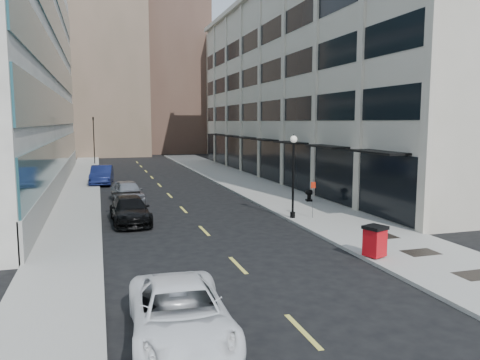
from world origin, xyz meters
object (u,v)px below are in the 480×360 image
sign_post (313,193)px  car_silver_sedan (128,192)px  car_black_pickup (130,210)px  urn_planter (309,194)px  trash_bin (375,240)px  car_blue_sedan (102,175)px  lamppost (293,169)px  traffic_signal (93,120)px  car_white_van (180,314)px

sign_post → car_silver_sedan: bearing=153.0°
car_black_pickup → urn_planter: size_ratio=6.12×
car_silver_sedan → trash_bin: size_ratio=3.54×
car_blue_sedan → lamppost: (10.14, -18.92, 2.08)m
car_black_pickup → car_blue_sedan: bearing=92.5°
traffic_signal → urn_planter: size_ratio=8.71×
car_white_van → car_blue_sedan: bearing=95.5°
car_white_van → sign_post: 15.67m
car_silver_sedan → lamppost: 12.31m
car_blue_sedan → traffic_signal: bearing=96.8°
car_white_van → sign_post: sign_post is taller
trash_bin → lamppost: (-0.06, 8.07, 2.08)m
trash_bin → traffic_signal: bearing=82.8°
car_black_pickup → sign_post: size_ratio=2.26×
car_white_van → car_silver_sedan: 21.31m
car_silver_sedan → car_blue_sedan: size_ratio=0.89×
car_blue_sedan → lamppost: size_ratio=1.07×
car_black_pickup → lamppost: 9.29m
car_white_van → sign_post: (9.60, 12.36, 0.84)m
sign_post → urn_planter: sign_post is taller
car_black_pickup → sign_post: (9.87, -2.31, 0.86)m
traffic_signal → trash_bin: size_ratio=5.49×
trash_bin → car_silver_sedan: bearing=97.0°
traffic_signal → urn_planter: 37.31m
trash_bin → urn_planter: size_ratio=1.59×
car_white_van → car_black_pickup: size_ratio=1.07×
car_black_pickup → car_silver_sedan: bearing=85.7°
sign_post → urn_planter: 5.64m
trash_bin → car_blue_sedan: bearing=90.4°
car_silver_sedan → sign_post: 13.16m
car_white_van → car_black_pickup: car_white_van is taller
sign_post → urn_planter: bearing=82.7°
traffic_signal → car_black_pickup: 37.36m
traffic_signal → car_blue_sedan: bearing=-88.0°
car_black_pickup → urn_planter: bearing=11.1°
car_white_van → car_silver_sedan: (0.00, 21.31, 0.03)m
car_white_van → lamppost: bearing=58.7°
sign_post → urn_planter: (2.20, 5.11, -0.93)m
car_black_pickup → car_blue_sedan: (-1.33, 16.96, 0.12)m
car_black_pickup → car_blue_sedan: size_ratio=0.97×
car_white_van → trash_bin: car_white_van is taller
traffic_signal → car_blue_sedan: traffic_signal is taller
traffic_signal → lamppost: (10.84, -38.92, -2.80)m
car_blue_sedan → sign_post: bearing=-55.1°
car_blue_sedan → lamppost: bearing=-57.1°
car_black_pickup → traffic_signal: bearing=91.2°
car_white_van → trash_bin: 9.77m
trash_bin → sign_post: bearing=62.4°
lamppost → sign_post: lamppost is taller
traffic_signal → urn_planter: traffic_signal is taller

